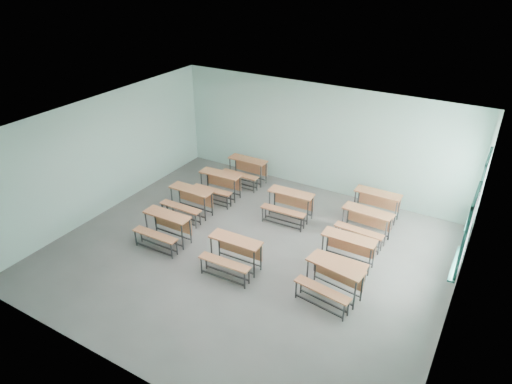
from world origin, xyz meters
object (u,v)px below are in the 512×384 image
desk_unit_r2c1 (289,202)px  desk_unit_r3c0 (246,168)px  desk_unit_r1c0 (189,198)px  desk_unit_r0c1 (233,251)px  desk_unit_r3c2 (376,202)px  desk_unit_r2c2 (365,221)px  desk_unit_r2c0 (219,182)px  desk_unit_r0c2 (332,277)px  desk_unit_r0c0 (165,225)px  desk_unit_r1c2 (347,249)px

desk_unit_r2c1 → desk_unit_r3c0: same height
desk_unit_r1c0 → desk_unit_r2c1: (2.43, 1.20, 0.00)m
desk_unit_r0c1 → desk_unit_r3c2: 4.30m
desk_unit_r1c0 → desk_unit_r3c0: bearing=82.4°
desk_unit_r2c2 → desk_unit_r3c0: 4.32m
desk_unit_r2c0 → desk_unit_r2c1: (2.28, -0.00, 0.00)m
desk_unit_r2c2 → desk_unit_r3c2: same height
desk_unit_r0c2 → desk_unit_r2c2: bearing=100.7°
desk_unit_r1c0 → desk_unit_r3c2: bearing=27.7°
desk_unit_r3c2 → desk_unit_r0c0: bearing=-137.8°
desk_unit_r2c1 → desk_unit_r0c2: bearing=-49.9°
desk_unit_r1c2 → desk_unit_r2c1: 2.43m
desk_unit_r2c2 → desk_unit_r3c2: (-0.05, 1.05, 0.00)m
desk_unit_r2c2 → desk_unit_r3c2: 1.06m
desk_unit_r0c1 → desk_unit_r2c2: size_ratio=0.99×
desk_unit_r2c2 → desk_unit_r2c1: bearing=-174.7°
desk_unit_r1c2 → desk_unit_r0c0: bearing=-163.6°
desk_unit_r0c1 → desk_unit_r2c0: size_ratio=0.99×
desk_unit_r2c0 → desk_unit_r2c1: 2.28m
desk_unit_r1c2 → desk_unit_r2c0: size_ratio=0.98×
desk_unit_r1c0 → desk_unit_r1c2: size_ratio=0.99×
desk_unit_r0c1 → desk_unit_r2c1: size_ratio=0.99×
desk_unit_r1c2 → desk_unit_r3c0: (-4.19, 2.50, 0.00)m
desk_unit_r1c0 → desk_unit_r1c2: same height
desk_unit_r1c2 → desk_unit_r2c1: bearing=148.1°
desk_unit_r2c1 → desk_unit_r3c0: size_ratio=1.02×
desk_unit_r0c0 → desk_unit_r2c0: bearing=92.9°
desk_unit_r0c2 → desk_unit_r2c2: same height
desk_unit_r0c0 → desk_unit_r3c2: 5.54m
desk_unit_r3c0 → desk_unit_r3c2: (4.11, -0.10, 0.00)m
desk_unit_r0c1 → desk_unit_r1c2: size_ratio=1.01×
desk_unit_r0c0 → desk_unit_r3c2: size_ratio=1.01×
desk_unit_r0c0 → desk_unit_r0c2: (4.29, 0.18, 0.00)m
desk_unit_r0c1 → desk_unit_r3c0: same height
desk_unit_r0c1 → desk_unit_r2c1: bearing=86.2°
desk_unit_r1c2 → desk_unit_r3c2: (-0.07, 2.40, 0.00)m
desk_unit_r0c2 → desk_unit_r1c0: bearing=173.5°
desk_unit_r1c2 → desk_unit_r2c0: (-4.36, 1.25, 0.00)m
desk_unit_r2c0 → desk_unit_r3c2: same height
desk_unit_r1c2 → desk_unit_r2c2: bearing=90.0°
desk_unit_r2c1 → desk_unit_r3c0: (-2.11, 1.25, 0.00)m
desk_unit_r3c0 → desk_unit_r3c2: bearing=-1.2°
desk_unit_r2c2 → desk_unit_r3c0: bearing=167.3°
desk_unit_r0c0 → desk_unit_r0c2: bearing=1.6°
desk_unit_r1c0 → desk_unit_r3c0: same height
desk_unit_r0c1 → desk_unit_r3c2: same height
desk_unit_r0c1 → desk_unit_r2c2: bearing=49.7°
desk_unit_r1c0 → desk_unit_r3c0: size_ratio=1.00×
desk_unit_r0c0 → desk_unit_r2c1: bearing=49.6°
desk_unit_r0c0 → desk_unit_r2c0: 2.56m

